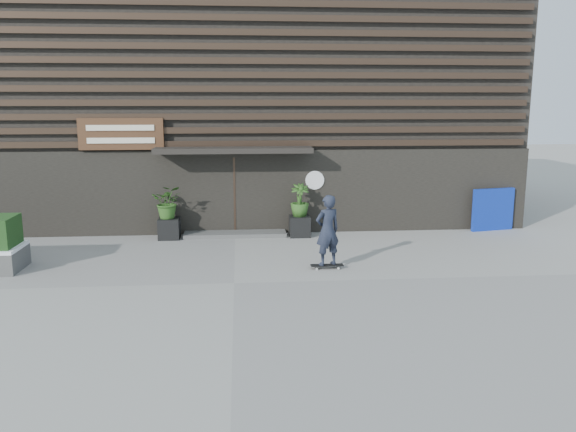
{
  "coord_description": "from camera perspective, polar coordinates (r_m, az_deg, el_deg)",
  "views": [
    {
      "loc": [
        0.16,
        -12.28,
        3.91
      ],
      "look_at": [
        1.35,
        1.93,
        1.1
      ],
      "focal_mm": 36.3,
      "sensor_mm": 36.0,
      "label": 1
    }
  ],
  "objects": [
    {
      "name": "building",
      "position": [
        22.24,
        -5.3,
        11.3
      ],
      "size": [
        18.0,
        11.0,
        8.0
      ],
      "color": "black",
      "rests_on": "ground"
    },
    {
      "name": "ground",
      "position": [
        12.89,
        -5.31,
        -6.56
      ],
      "size": [
        80.0,
        80.0,
        0.0
      ],
      "primitive_type": "plane",
      "color": "gray",
      "rests_on": "ground"
    },
    {
      "name": "bamboo_left",
      "position": [
        17.05,
        -11.66,
        1.36
      ],
      "size": [
        0.86,
        0.75,
        0.96
      ],
      "primitive_type": "imported",
      "color": "#2D591E",
      "rests_on": "planter_pot_left"
    },
    {
      "name": "planter_pot_left",
      "position": [
        17.19,
        -11.56,
        -1.21
      ],
      "size": [
        0.6,
        0.6,
        0.6
      ],
      "primitive_type": "cube",
      "color": "black",
      "rests_on": "ground"
    },
    {
      "name": "bamboo_right",
      "position": [
        17.01,
        1.15,
        1.57
      ],
      "size": [
        0.54,
        0.54,
        0.96
      ],
      "primitive_type": "imported",
      "color": "#2D591E",
      "rests_on": "planter_pot_right"
    },
    {
      "name": "entrance_step",
      "position": [
        17.32,
        -5.2,
        -1.75
      ],
      "size": [
        3.0,
        0.8,
        0.12
      ],
      "primitive_type": "cube",
      "color": "#4A4A48",
      "rests_on": "ground"
    },
    {
      "name": "blue_tarp",
      "position": [
        18.95,
        19.43,
        0.6
      ],
      "size": [
        1.39,
        0.39,
        1.3
      ],
      "primitive_type": "cube",
      "rotation": [
        0.0,
        0.0,
        0.2
      ],
      "color": "#0B2499",
      "rests_on": "ground"
    },
    {
      "name": "planter_pot_right",
      "position": [
        17.16,
        1.14,
        -1.0
      ],
      "size": [
        0.6,
        0.6,
        0.6
      ],
      "primitive_type": "cube",
      "color": "black",
      "rests_on": "ground"
    },
    {
      "name": "skateboarder",
      "position": [
        13.71,
        3.89,
        -1.43
      ],
      "size": [
        0.78,
        0.6,
        1.78
      ],
      "color": "black",
      "rests_on": "ground"
    }
  ]
}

